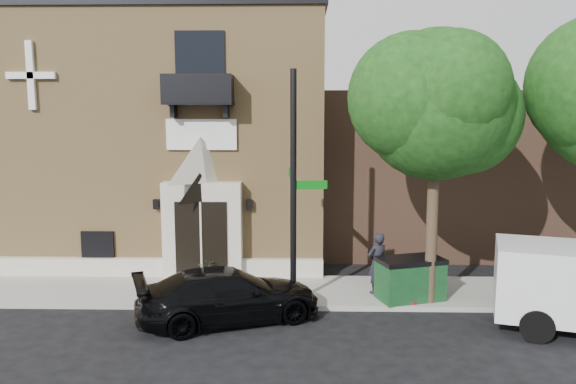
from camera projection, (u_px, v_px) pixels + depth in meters
The scene contains 11 objects.
ground at pixel (222, 310), 16.05m from camera, with size 120.00×120.00×0.00m, color black.
sidewalk at pixel (261, 291), 17.50m from camera, with size 42.00×3.00×0.15m, color gray.
church at pixel (175, 136), 23.33m from camera, with size 12.20×11.01×9.30m.
neighbour_building at pixel (526, 169), 24.23m from camera, with size 18.00×8.00×6.40m, color brown.
street_tree_left at pixel (438, 103), 15.43m from camera, with size 4.97×4.38×7.77m.
black_sedan at pixel (229, 295), 15.15m from camera, with size 2.02×4.98×1.44m, color black.
street_sign at pixel (294, 188), 15.81m from camera, with size 1.12×1.05×6.66m.
fire_hydrant at pixel (412, 292), 16.15m from camera, with size 0.41×0.33×0.72m.
dumpster at pixel (410, 278), 16.50m from camera, with size 2.13×1.59×1.24m.
planter at pixel (208, 269), 18.48m from camera, with size 0.64×0.55×0.71m, color #4F6F31.
pedestrian_near at pixel (377, 263), 17.00m from camera, with size 0.68×0.45×1.87m, color black.
Camera 1 is at (2.25, -15.36, 5.64)m, focal length 35.00 mm.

